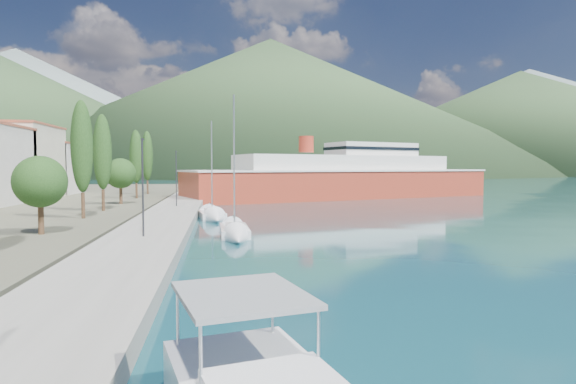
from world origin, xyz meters
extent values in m
plane|color=#11404A|center=(0.00, 120.00, 0.00)|extent=(1400.00, 1400.00, 0.00)
cube|color=gray|center=(-9.00, 26.00, 0.40)|extent=(5.00, 88.00, 0.80)
cone|color=slate|center=(-250.00, 620.00, 75.00)|extent=(640.00, 640.00, 150.00)
cone|color=slate|center=(80.00, 680.00, 90.00)|extent=(760.00, 760.00, 180.00)
cone|color=slate|center=(420.00, 600.00, 70.00)|extent=(640.00, 640.00, 140.00)
cone|color=#314D2B|center=(40.00, 400.00, 57.50)|extent=(480.00, 480.00, 115.00)
cone|color=#314D2B|center=(260.00, 380.00, 45.00)|extent=(420.00, 420.00, 90.00)
cube|color=beige|center=(-32.00, 55.00, 5.70)|extent=(9.00, 13.00, 10.00)
cube|color=#9E5138|center=(-32.00, 55.00, 10.85)|extent=(9.20, 13.20, 0.30)
cube|color=white|center=(-32.00, 66.00, 4.70)|extent=(9.00, 10.00, 8.00)
cube|color=#9E5138|center=(-32.00, 66.00, 8.85)|extent=(9.20, 10.20, 0.30)
cylinder|color=#47301E|center=(-15.84, 16.89, 1.75)|extent=(0.36, 0.36, 2.10)
sphere|color=#214318|center=(-15.84, 16.89, 4.14)|extent=(3.36, 3.36, 3.36)
cylinder|color=#47301E|center=(-15.84, 26.66, 1.81)|extent=(0.30, 0.30, 2.21)
ellipsoid|color=#214318|center=(-15.84, 26.66, 6.84)|extent=(1.80, 1.80, 7.85)
cylinder|color=#47301E|center=(-15.84, 33.84, 1.76)|extent=(0.30, 0.30, 2.12)
ellipsoid|color=#214318|center=(-15.84, 33.84, 6.58)|extent=(1.80, 1.80, 7.52)
cylinder|color=#47301E|center=(-15.84, 42.53, 1.81)|extent=(0.36, 0.36, 2.21)
sphere|color=#214318|center=(-15.84, 42.53, 4.33)|extent=(3.54, 3.54, 3.54)
cylinder|color=#47301E|center=(-15.84, 53.37, 1.75)|extent=(0.30, 0.30, 2.11)
ellipsoid|color=#214318|center=(-15.84, 53.37, 6.54)|extent=(1.80, 1.80, 7.46)
cylinder|color=#47301E|center=(-15.84, 63.79, 1.82)|extent=(0.30, 0.30, 2.24)
ellipsoid|color=#214318|center=(-15.84, 63.79, 6.90)|extent=(1.80, 1.80, 7.93)
cylinder|color=#2D2D33|center=(-9.00, 14.30, 3.80)|extent=(0.12, 0.12, 6.00)
cube|color=#2D2D33|center=(-9.00, 14.55, 6.80)|extent=(0.15, 0.50, 0.12)
cylinder|color=#2D2D33|center=(-9.00, 37.55, 3.80)|extent=(0.12, 0.12, 6.00)
cube|color=#2D2D33|center=(-9.00, 37.80, 6.80)|extent=(0.15, 0.50, 0.12)
cube|color=gray|center=(-3.88, -6.94, 2.61)|extent=(2.92, 3.25, 0.10)
cube|color=silver|center=(-3.25, 19.80, 0.22)|extent=(2.18, 5.70, 0.80)
cube|color=silver|center=(-3.24, 19.43, 0.75)|extent=(1.28, 2.29, 0.31)
cylinder|color=silver|center=(-3.24, 19.43, 5.50)|extent=(0.12, 0.12, 9.75)
cone|color=silver|center=(-3.16, 16.19, 0.22)|extent=(2.10, 2.69, 2.04)
cube|color=silver|center=(-5.10, 31.71, 0.25)|extent=(2.94, 5.43, 0.89)
cube|color=silver|center=(-5.05, 31.37, 0.84)|extent=(1.63, 2.23, 0.35)
cylinder|color=silver|center=(-5.05, 31.37, 5.13)|extent=(0.12, 0.12, 8.88)
cone|color=silver|center=(-4.66, 28.42, 0.25)|extent=(2.57, 2.70, 2.27)
cube|color=#A3321E|center=(15.96, 60.37, 1.98)|extent=(52.83, 27.07, 5.03)
cube|color=silver|center=(15.96, 60.37, 4.50)|extent=(53.28, 27.49, 0.27)
cube|color=silver|center=(15.96, 60.37, 5.57)|extent=(36.94, 20.10, 2.70)
cube|color=silver|center=(21.06, 62.12, 8.00)|extent=(15.98, 11.05, 2.16)
cylinder|color=#A3321E|center=(9.15, 58.05, 8.63)|extent=(2.34, 2.34, 2.52)
camera|label=1|loc=(-4.31, -16.21, 5.10)|focal=30.00mm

